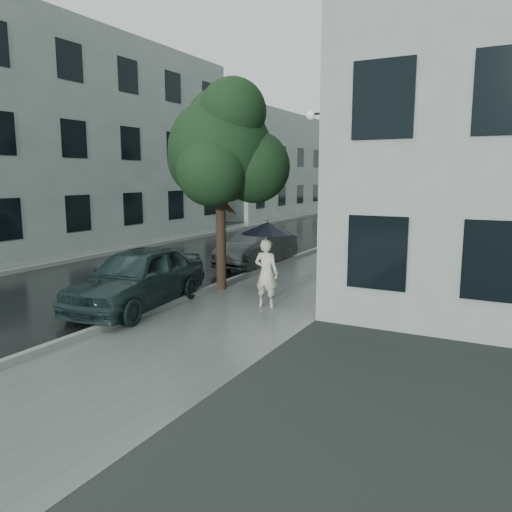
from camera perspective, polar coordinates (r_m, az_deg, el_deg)
The scene contains 14 objects.
ground at distance 10.72m, azimuth -6.25°, elevation -7.93°, with size 120.00×120.00×0.00m, color black.
sidewalk at distance 21.44m, azimuth 12.49°, elevation 0.55°, with size 3.50×60.00×0.01m, color slate.
kerb_near at distance 21.97m, azimuth 7.90°, elevation 1.08°, with size 0.15×60.00×0.15m, color slate.
asphalt_road at distance 23.38m, azimuth -0.20°, elevation 1.47°, with size 6.85×60.00×0.00m, color black.
kerb_far at distance 25.19m, azimuth -7.26°, elevation 2.12°, with size 0.15×60.00×0.15m, color slate.
sidewalk_far at distance 25.73m, azimuth -8.95°, elevation 2.07°, with size 1.70×60.00×0.01m, color #4C5451.
building_far_a at distance 25.60m, azimuth -22.65°, elevation 12.10°, with size 7.02×20.00×9.50m.
building_far_b at distance 43.16m, azimuth 0.78°, elevation 10.34°, with size 7.02×18.00×8.00m.
pedestrian at distance 11.94m, azimuth 1.18°, elevation -1.97°, with size 0.60×0.40×1.66m, color beige.
umbrella at distance 11.75m, azimuth 1.34°, elevation 3.23°, with size 1.31×1.31×1.18m.
street_tree at distance 13.81m, azimuth -3.90°, elevation 12.09°, with size 3.67×3.33×5.64m.
lamp_post at distance 18.87m, azimuth 7.29°, elevation 9.06°, with size 0.85×0.32×5.48m.
car_near at distance 12.29m, azimuth -13.36°, elevation -2.37°, with size 1.72×4.28×1.46m, color #1A2C2C.
car_far at distance 17.42m, azimuth 0.19°, elevation 0.98°, with size 1.37×3.94×1.30m, color #25282A.
Camera 1 is at (5.75, -8.48, 3.15)m, focal length 35.00 mm.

